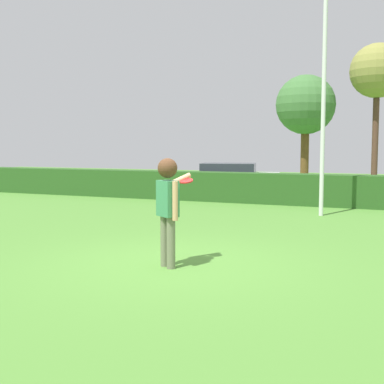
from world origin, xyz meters
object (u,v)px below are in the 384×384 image
(lamppost, at_px, (324,83))
(birch_tree, at_px, (306,106))
(parked_car_white, at_px, (228,177))
(maple_tree, at_px, (377,72))
(person, at_px, (168,199))
(frisbee, at_px, (186,181))

(lamppost, bearing_deg, birch_tree, 102.97)
(lamppost, distance_m, parked_car_white, 7.82)
(maple_tree, relative_size, birch_tree, 1.24)
(parked_car_white, bearing_deg, maple_tree, 51.18)
(lamppost, height_order, parked_car_white, lamppost)
(person, bearing_deg, frisbee, 73.62)
(maple_tree, height_order, birch_tree, maple_tree)
(maple_tree, bearing_deg, birch_tree, -177.70)
(parked_car_white, distance_m, maple_tree, 9.78)
(person, xyz_separation_m, frisbee, (0.12, 0.42, 0.27))
(parked_car_white, bearing_deg, frisbee, -74.11)
(frisbee, height_order, birch_tree, birch_tree)
(parked_car_white, bearing_deg, person, -75.14)
(lamppost, relative_size, maple_tree, 0.98)
(person, bearing_deg, lamppost, 79.82)
(person, height_order, maple_tree, maple_tree)
(frisbee, relative_size, birch_tree, 0.04)
(lamppost, bearing_deg, frisbee, -99.78)
(person, distance_m, maple_tree, 19.93)
(maple_tree, bearing_deg, person, -95.76)
(frisbee, distance_m, lamppost, 7.29)
(parked_car_white, bearing_deg, lamppost, -49.57)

